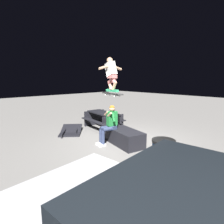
{
  "coord_description": "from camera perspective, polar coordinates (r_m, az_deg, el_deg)",
  "views": [
    {
      "loc": [
        -4.25,
        4.72,
        2.27
      ],
      "look_at": [
        0.35,
        0.4,
        1.13
      ],
      "focal_mm": 29.73,
      "sensor_mm": 36.0,
      "label": 1
    }
  ],
  "objects": [
    {
      "name": "ground_plane",
      "position": [
        6.74,
        4.56,
        -9.46
      ],
      "size": [
        40.0,
        40.0,
        0.0
      ],
      "primitive_type": "plane",
      "color": "slate"
    },
    {
      "name": "skater_airborne",
      "position": [
        6.23,
        -0.25,
        11.91
      ],
      "size": [
        0.63,
        0.89,
        1.12
      ],
      "color": "#2D9E66"
    },
    {
      "name": "trash_bin",
      "position": [
        4.66,
        15.36,
        -13.3
      ],
      "size": [
        0.54,
        0.54,
        0.87
      ],
      "color": "navy",
      "rests_on": "ground"
    },
    {
      "name": "picnic_table_back",
      "position": [
        8.55,
        -2.76,
        -1.72
      ],
      "size": [
        1.84,
        1.52,
        0.75
      ],
      "color": "black",
      "rests_on": "ground"
    },
    {
      "name": "skateboard",
      "position": [
        6.2,
        0.04,
        5.57
      ],
      "size": [
        1.04,
        0.37,
        0.13
      ],
      "color": "black"
    },
    {
      "name": "ledge_box_main",
      "position": [
        6.64,
        3.06,
        -7.36
      ],
      "size": [
        1.93,
        1.1,
        0.53
      ],
      "primitive_type": "cube",
      "rotation": [
        0.0,
        0.0,
        -0.23
      ],
      "color": "black",
      "rests_on": "ground"
    },
    {
      "name": "kicker_ramp",
      "position": [
        8.11,
        -12.48,
        -5.87
      ],
      "size": [
        1.5,
        1.44,
        0.32
      ],
      "color": "black",
      "rests_on": "ground"
    },
    {
      "name": "person_sitting_on_ledge",
      "position": [
        6.44,
        -0.85,
        -3.26
      ],
      "size": [
        0.59,
        0.78,
        1.36
      ],
      "color": "#2D3856",
      "rests_on": "ground"
    }
  ]
}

